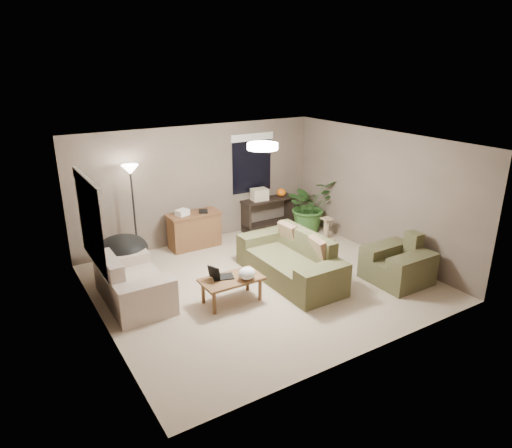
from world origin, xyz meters
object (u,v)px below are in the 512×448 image
main_sofa (291,263)px  armchair (398,265)px  coffee_table (232,282)px  papasan_chair (123,253)px  cat_scratching_post (326,230)px  desk (194,230)px  houseplant (309,211)px  loveseat (132,285)px  floor_lamp (131,181)px  console_table (268,211)px

main_sofa → armchair: 1.90m
coffee_table → papasan_chair: size_ratio=0.88×
main_sofa → cat_scratching_post: size_ratio=4.40×
coffee_table → desk: desk is taller
coffee_table → cat_scratching_post: size_ratio=2.00×
houseplant → loveseat: bearing=-165.8°
desk → loveseat: bearing=-138.8°
armchair → cat_scratching_post: size_ratio=2.00×
floor_lamp → houseplant: size_ratio=1.57×
loveseat → floor_lamp: bearing=69.3°
loveseat → coffee_table: size_ratio=1.60×
desk → floor_lamp: (-1.23, 0.01, 1.22)m
houseplant → cat_scratching_post: bearing=-92.1°
armchair → console_table: armchair is taller
papasan_chair → houseplant: houseplant is taller
desk → papasan_chair: 1.82m
armchair → floor_lamp: size_ratio=0.52×
armchair → console_table: size_ratio=0.77×
floor_lamp → houseplant: 4.09m
loveseat → papasan_chair: size_ratio=1.41×
loveseat → armchair: (4.27, -1.75, 0.00)m
main_sofa → papasan_chair: (-2.56, 1.64, 0.17)m
loveseat → floor_lamp: 2.17m
console_table → papasan_chair: size_ratio=1.15×
loveseat → desk: 2.46m
desk → papasan_chair: bearing=-159.1°
console_table → loveseat: bearing=-155.7°
armchair → floor_lamp: 5.14m
desk → houseplant: houseplant is taller
desk → floor_lamp: floor_lamp is taller
main_sofa → desk: bearing=110.6°
main_sofa → console_table: bearing=66.0°
papasan_chair → floor_lamp: bearing=54.8°
papasan_chair → cat_scratching_post: (4.34, -0.50, -0.25)m
papasan_chair → desk: bearing=20.9°
coffee_table → desk: size_ratio=0.91×
desk → cat_scratching_post: 2.88m
coffee_table → cat_scratching_post: 3.38m
cat_scratching_post → loveseat: bearing=-174.0°
loveseat → desk: loveseat is taller
main_sofa → console_table: (1.06, 2.37, 0.14)m
desk → main_sofa: bearing=-69.4°
loveseat → papasan_chair: loveseat is taller
papasan_chair → cat_scratching_post: size_ratio=2.26×
houseplant → armchair: bearing=-94.7°
main_sofa → coffee_table: (-1.33, -0.18, 0.06)m
desk → houseplant: (2.67, -0.48, 0.10)m
main_sofa → loveseat: bearing=166.0°
main_sofa → desk: 2.45m
console_table → houseplant: 0.93m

